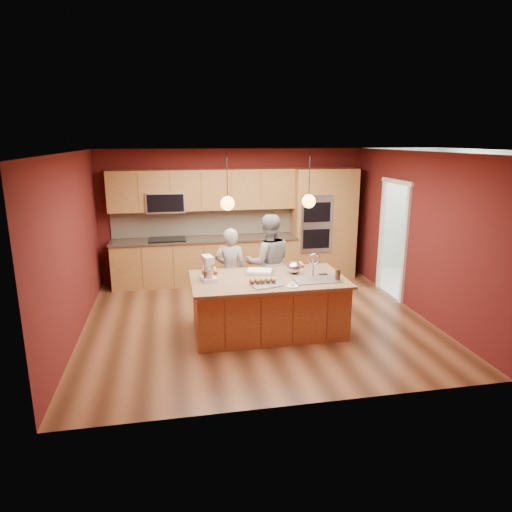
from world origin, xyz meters
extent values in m
plane|color=#462615|center=(0.00, 0.00, 0.00)|extent=(5.50, 5.50, 0.00)
plane|color=silver|center=(0.00, 0.00, 2.70)|extent=(5.50, 5.50, 0.00)
plane|color=#4F1413|center=(0.00, 2.50, 1.35)|extent=(5.50, 0.00, 5.50)
plane|color=#4F1413|center=(0.00, -2.50, 1.35)|extent=(5.50, 0.00, 5.50)
plane|color=#4F1413|center=(-2.75, 0.00, 1.35)|extent=(0.00, 5.00, 5.00)
plane|color=#4F1413|center=(2.75, 0.00, 1.35)|extent=(0.00, 5.00, 5.00)
cube|color=#905D21|center=(-0.65, 2.20, 0.45)|extent=(3.70, 0.60, 0.90)
cube|color=#32281E|center=(-0.65, 2.19, 0.92)|extent=(3.74, 0.64, 0.04)
cube|color=beige|center=(-0.65, 2.48, 1.22)|extent=(3.70, 0.03, 0.56)
cube|color=#905D21|center=(-0.65, 2.32, 1.90)|extent=(3.70, 0.36, 0.80)
cube|color=black|center=(-1.40, 2.18, 0.94)|extent=(0.72, 0.52, 0.03)
cube|color=#B1B4B8|center=(-1.40, 2.30, 1.68)|extent=(0.76, 0.40, 0.40)
cube|color=#905D21|center=(1.60, 2.20, 1.15)|extent=(0.80, 0.60, 2.30)
cube|color=#B1B4B8|center=(1.60, 1.90, 1.20)|extent=(0.66, 0.04, 1.20)
cube|color=#905D21|center=(2.25, 2.20, 1.15)|extent=(0.50, 0.60, 2.30)
plane|color=silver|center=(3.65, 1.20, 0.00)|extent=(2.60, 2.60, 0.00)
plane|color=beige|center=(4.55, 1.20, 1.35)|extent=(0.00, 2.70, 2.70)
cube|color=silver|center=(4.35, 1.20, 1.95)|extent=(0.35, 2.40, 0.75)
cylinder|color=black|center=(-0.51, -0.44, 2.35)|extent=(0.01, 0.01, 0.70)
sphere|color=orange|center=(-0.51, -0.44, 2.00)|extent=(0.20, 0.20, 0.20)
cylinder|color=black|center=(0.69, -0.44, 2.35)|extent=(0.01, 0.01, 0.70)
sphere|color=orange|center=(0.69, -0.44, 2.00)|extent=(0.20, 0.20, 0.20)
cube|color=#905D21|center=(0.09, -0.44, 0.41)|extent=(2.22, 1.20, 0.81)
cube|color=tan|center=(0.09, -0.44, 0.83)|extent=(2.32, 1.30, 0.04)
cube|color=#B1B4B8|center=(0.78, -0.67, 0.77)|extent=(0.67, 0.39, 0.18)
imported|color=black|center=(-0.36, 0.46, 0.73)|extent=(0.60, 0.46, 1.46)
imported|color=slate|center=(0.29, 0.46, 0.84)|extent=(0.83, 0.65, 1.67)
cube|color=white|center=(-0.81, -0.41, 0.88)|extent=(0.25, 0.29, 0.06)
cube|color=white|center=(-0.81, -0.30, 1.04)|extent=(0.11, 0.10, 0.26)
cube|color=white|center=(-0.81, -0.39, 1.18)|extent=(0.18, 0.28, 0.10)
cylinder|color=#BABEC2|center=(-0.81, -0.45, 0.95)|extent=(0.15, 0.15, 0.14)
cube|color=silver|center=(0.02, -0.14, 0.87)|extent=(0.50, 0.43, 0.03)
cube|color=white|center=(0.02, -0.14, 0.89)|extent=(0.43, 0.36, 0.02)
cube|color=#B1B4B8|center=(-0.01, -0.78, 0.86)|extent=(0.48, 0.39, 0.02)
ellipsoid|color=#BABEC2|center=(0.54, -0.26, 0.94)|extent=(0.22, 0.22, 0.19)
cylinder|color=silver|center=(0.34, -0.90, 0.86)|extent=(0.17, 0.17, 0.01)
cylinder|color=#3A2412|center=(1.09, -0.71, 0.93)|extent=(0.08, 0.08, 0.16)
cube|color=black|center=(0.96, -0.43, 0.86)|extent=(0.14, 0.08, 0.01)
cube|color=white|center=(4.23, 0.80, 0.51)|extent=(0.65, 0.67, 1.01)
cube|color=white|center=(4.18, 1.48, 0.50)|extent=(0.65, 0.67, 1.01)
camera|label=1|loc=(-1.32, -6.86, 2.89)|focal=32.00mm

